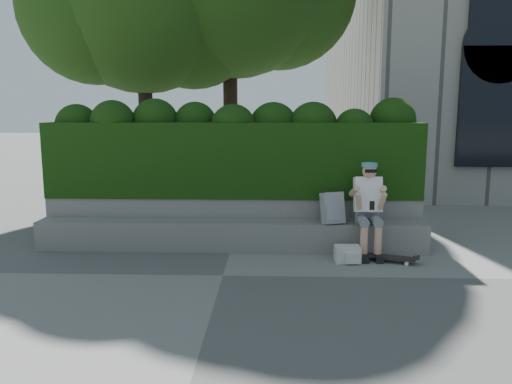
{
  "coord_description": "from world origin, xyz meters",
  "views": [
    {
      "loc": [
        0.65,
        -6.26,
        2.15
      ],
      "look_at": [
        0.4,
        1.0,
        0.95
      ],
      "focal_mm": 35.0,
      "sensor_mm": 36.0,
      "label": 1
    }
  ],
  "objects_px": {
    "backpack_plaid": "(333,208)",
    "backpack_ground": "(347,254)",
    "skateboard": "(387,257)",
    "person": "(368,205)"
  },
  "relations": [
    {
      "from": "person",
      "to": "skateboard",
      "type": "height_order",
      "value": "person"
    },
    {
      "from": "person",
      "to": "skateboard",
      "type": "relative_size",
      "value": 1.72
    },
    {
      "from": "person",
      "to": "backpack_plaid",
      "type": "height_order",
      "value": "person"
    },
    {
      "from": "skateboard",
      "to": "backpack_plaid",
      "type": "relative_size",
      "value": 1.69
    },
    {
      "from": "person",
      "to": "backpack_ground",
      "type": "height_order",
      "value": "person"
    },
    {
      "from": "skateboard",
      "to": "backpack_ground",
      "type": "relative_size",
      "value": 2.25
    },
    {
      "from": "backpack_plaid",
      "to": "backpack_ground",
      "type": "bearing_deg",
      "value": -91.05
    },
    {
      "from": "backpack_ground",
      "to": "backpack_plaid",
      "type": "bearing_deg",
      "value": 106.87
    },
    {
      "from": "person",
      "to": "backpack_plaid",
      "type": "bearing_deg",
      "value": 171.02
    },
    {
      "from": "person",
      "to": "backpack_plaid",
      "type": "xyz_separation_m",
      "value": [
        -0.52,
        0.08,
        -0.07
      ]
    }
  ]
}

